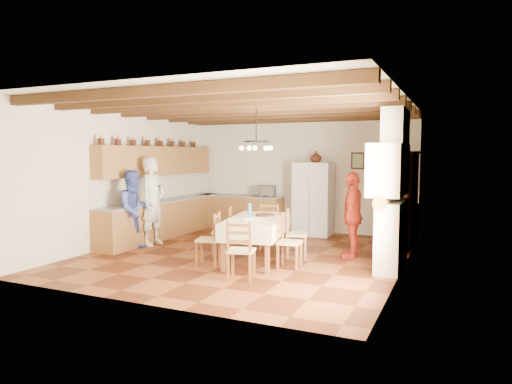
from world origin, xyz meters
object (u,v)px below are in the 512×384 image
chair_left_near (208,239)px  chair_right_far (297,233)px  person_man (153,201)px  person_woman_red (353,215)px  chair_end_far (269,227)px  chair_end_near (241,249)px  dining_table (256,222)px  chair_left_far (222,231)px  chair_right_near (290,241)px  hutch (402,200)px  person_woman_blue (135,210)px  refrigerator (314,199)px  microwave (265,191)px

chair_left_near → chair_right_far: size_ratio=1.00×
person_man → person_woman_red: bearing=-84.9°
chair_end_far → chair_end_near: bearing=-98.8°
chair_end_far → dining_table: bearing=-99.8°
chair_left_near → chair_left_far: same height
chair_right_near → chair_left_far: bearing=67.4°
dining_table → hutch: bearing=46.3°
chair_left_far → person_woman_blue: bearing=-105.1°
dining_table → chair_end_near: 1.25m
refrigerator → chair_end_near: refrigerator is taller
chair_right_far → person_woman_red: 1.14m
person_man → person_woman_red: person_man is taller
chair_left_near → hutch: bearing=118.5°
chair_left_near → chair_end_far: bearing=147.9°
person_woman_blue → dining_table: bearing=-69.4°
hutch → chair_right_far: hutch is taller
dining_table → microwave: (-1.23, 3.33, 0.30)m
refrigerator → chair_right_far: refrigerator is taller
chair_left_far → person_woman_red: 2.59m
refrigerator → chair_end_near: (0.13, -4.37, -0.42)m
hutch → chair_end_far: bearing=-145.4°
chair_left_near → person_woman_blue: size_ratio=0.57×
chair_right_near → microwave: microwave is taller
chair_right_far → microwave: size_ratio=1.85×
chair_left_near → chair_end_near: bearing=41.6°
chair_left_near → chair_right_near: (1.45, 0.37, 0.00)m
refrigerator → hutch: (2.20, -0.73, 0.14)m
refrigerator → person_woman_blue: 4.37m
dining_table → chair_end_near: chair_end_near is taller
chair_right_near → chair_right_far: (-0.16, 0.83, 0.00)m
dining_table → refrigerator: bearing=87.5°
refrigerator → person_woman_blue: bearing=-133.3°
refrigerator → person_woman_blue: (-2.93, -3.24, -0.06)m
chair_left_far → refrigerator: bearing=137.4°
chair_right_far → chair_end_near: (-0.32, -1.80, 0.00)m
person_man → person_woman_red: (4.31, 0.54, -0.14)m
chair_right_far → hutch: bearing=-62.2°
chair_left_near → person_woman_blue: 2.18m
person_man → microwave: (1.50, 2.84, 0.06)m
hutch → chair_right_far: 2.60m
person_woman_blue → chair_right_near: bearing=-73.2°
chair_left_near → chair_end_far: (0.49, 1.73, 0.00)m
chair_right_near → chair_end_near: (-0.48, -0.97, 0.00)m
dining_table → chair_left_far: chair_left_far is taller
chair_end_near → chair_end_far: (-0.48, 2.33, 0.00)m
hutch → dining_table: size_ratio=1.02×
person_woman_red → person_man: bearing=-85.0°
hutch → chair_end_near: 4.23m
chair_end_near → chair_end_far: size_ratio=1.00×
refrigerator → chair_right_near: 3.48m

